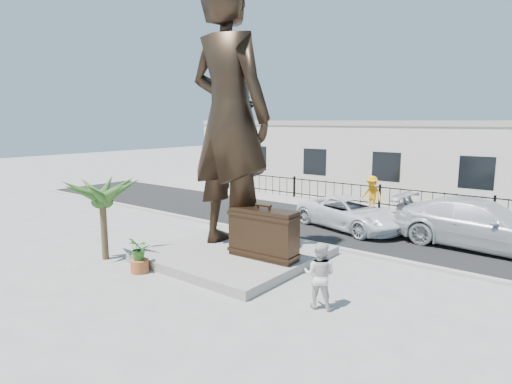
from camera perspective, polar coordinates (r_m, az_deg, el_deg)
ground at (r=13.58m, az=-5.33°, el=-10.72°), size 100.00×100.00×0.00m
street at (r=19.89m, az=10.80°, el=-4.29°), size 40.00×7.00×0.01m
curb at (r=16.94m, az=5.28°, el=-6.39°), size 40.00×0.25×0.12m
far_sidewalk at (r=23.43m, az=15.34°, el=-2.37°), size 40.00×2.50×0.02m
plinth at (r=14.90m, az=-2.73°, el=-8.23°), size 5.20×5.20×0.30m
fence at (r=24.05m, az=16.15°, el=-0.67°), size 22.00×0.10×1.20m
building at (r=27.76m, az=19.60°, el=3.80°), size 28.00×7.00×4.40m
statue at (r=14.78m, az=-3.58°, el=9.92°), size 3.34×2.25×9.00m
suitcase at (r=13.79m, az=1.00°, el=-5.56°), size 2.32×0.85×1.61m
tourist at (r=11.04m, az=8.48°, el=-10.91°), size 0.97×0.84×1.71m
car_white at (r=19.09m, az=12.50°, el=-2.77°), size 5.45×3.61×1.39m
car_silver at (r=17.88m, az=27.70°, el=-3.83°), size 6.26×2.75×1.79m
worker at (r=22.92m, az=15.17°, el=-0.23°), size 1.33×0.95×1.86m
palm_tree at (r=15.71m, az=-19.39°, el=-8.41°), size 1.80×1.80×3.20m
planter at (r=14.02m, az=-15.25°, el=-9.50°), size 0.56×0.56×0.40m
shrub at (r=13.85m, az=-15.35°, el=-7.32°), size 0.82×0.78×0.72m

